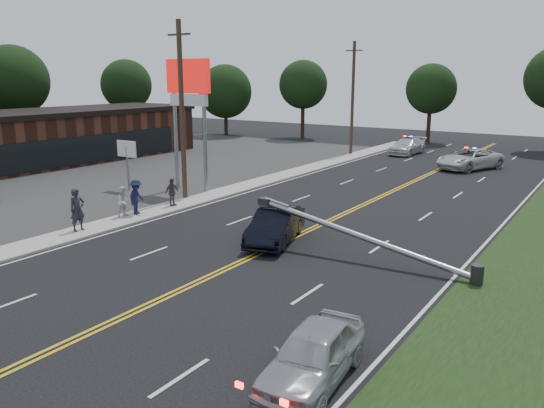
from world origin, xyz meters
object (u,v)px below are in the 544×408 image
Objects in this scene: pylon_sign at (188,93)px; bystander_a at (77,210)px; emergency_b at (407,146)px; bystander_c at (136,197)px; utility_pole_mid at (182,111)px; bystander_b at (124,201)px; emergency_a at (469,159)px; utility_pole_far at (353,98)px; bystander_d at (172,192)px; small_sign at (127,153)px; crashed_sedan at (275,225)px; waiting_sedan at (313,355)px; fallen_streetlight at (372,240)px.

pylon_sign reaches higher than bystander_a.
emergency_b is 29.57m from bystander_c.
utility_pole_mid is 5.58× the size of bystander_c.
bystander_a reaches higher than bystander_c.
bystander_b is at bearing -84.53° from utility_pole_mid.
emergency_a is at bearing -13.91° from bystander_b.
bystander_d is at bearing -87.98° from utility_pole_far.
small_sign is 0.69× the size of crashed_sedan.
waiting_sedan is 0.69× the size of emergency_a.
utility_pole_mid is at bearing 0.00° from small_sign.
crashed_sedan reaches higher than emergency_b.
utility_pole_mid is 1.76× the size of emergency_a.
small_sign is 0.31× the size of utility_pole_mid.
fallen_streetlight is 0.94× the size of utility_pole_mid.
emergency_b is at bearing 76.64° from pylon_sign.
bystander_d is (0.23, 2.29, -0.13)m from bystander_c.
fallen_streetlight reaches higher than crashed_sedan.
utility_pole_mid is 5.13× the size of bystander_a.
crashed_sedan is 0.89× the size of emergency_b.
bystander_c is at bearing -89.74° from emergency_a.
waiting_sedan is 2.01× the size of bystander_a.
utility_pole_mid is at bearing -95.34° from emergency_a.
small_sign reaches higher than bystander_c.
small_sign is 0.55× the size of emergency_a.
pylon_sign is at bearing -100.65° from emergency_b.
bystander_c is (0.61, -26.20, -4.07)m from utility_pole_far.
waiting_sedan is 32.60m from emergency_a.
crashed_sedan is 2.92× the size of bystander_d.
utility_pole_far is 5.13× the size of bystander_a.
small_sign is 14.27m from crashed_sedan.
emergency_b is at bearing -27.95° from bystander_c.
utility_pole_far is (1.30, 20.00, -0.91)m from pylon_sign.
bystander_a is (0.67, -29.76, -3.99)m from utility_pole_far.
utility_pole_far is 27.23m from bystander_b.
pylon_sign is 2.04× the size of waiting_sedan.
crashed_sedan is 23.88m from emergency_a.
emergency_a is 29.59m from bystander_a.
utility_pole_far is (0.00, 22.00, 0.00)m from utility_pole_mid.
utility_pole_far is 6.81m from emergency_b.
bystander_c is (-14.95, 8.13, 0.35)m from waiting_sedan.
emergency_b is (4.20, 3.14, -4.35)m from utility_pole_far.
utility_pole_far is at bearing 108.01° from waiting_sedan.
utility_pole_far is 30.03m from bystander_a.
emergency_b is (9.00, 25.14, -1.60)m from small_sign.
pylon_sign is 16.66m from fallen_streetlight.
bystander_d is (-12.55, 2.09, -0.03)m from fallen_streetlight.
bystander_a reaches higher than emergency_b.
fallen_streetlight is at bearing -12.40° from small_sign.
emergency_a is at bearing -34.50° from emergency_b.
emergency_b is at bearing 2.03° from bystander_b.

